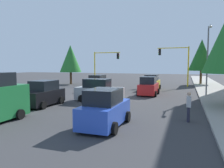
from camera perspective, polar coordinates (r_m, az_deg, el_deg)
The scene contains 14 objects.
ground_plane at distance 20.80m, azimuth -1.34°, elevation -3.72°, with size 120.00×120.00×0.00m, color #353538.
sidewalk_kerb at distance 24.65m, azimuth 26.74°, elevation -2.70°, with size 80.00×4.00×0.15m, color gray.
traffic_signal_far_right at distance 35.65m, azimuth -1.93°, elevation 6.13°, with size 0.36×4.59×5.40m.
traffic_signal_far_left at distance 33.28m, azimuth 16.79°, elevation 6.56°, with size 0.36×4.59×5.90m.
street_lamp_curbside at distance 22.96m, azimuth 24.37°, elevation 7.55°, with size 2.15×0.28×7.00m.
tree_roadside_far at distance 37.34m, azimuth 22.92°, elevation 7.16°, with size 4.01×4.01×7.31m.
tree_opposite_side at distance 36.19m, azimuth -11.07°, elevation 6.69°, with size 3.58×3.58×6.51m.
car_silver at distance 18.84m, azimuth -3.56°, elevation -1.89°, with size 2.01×4.18×1.98m.
car_blue at distance 11.08m, azimuth -1.92°, elevation -6.83°, with size 3.79×2.00×1.98m.
car_yellow at distance 27.69m, azimuth 10.60°, elevation 0.26°, with size 3.93×2.02×1.98m.
car_orange at distance 26.29m, azimuth -4.04°, elevation 0.08°, with size 3.87×2.05×1.98m.
car_red at distance 22.92m, azimuth 9.78°, elevation -0.72°, with size 3.66×2.01×1.98m.
car_black at distance 17.60m, azimuth -18.03°, elevation -2.63°, with size 3.77×2.05×1.98m.
pedestrian_crossing at distance 12.69m, azimuth 19.87°, elevation -5.54°, with size 0.40×0.24×1.70m.
Camera 1 is at (19.23, 7.24, 3.18)m, focal length 34.05 mm.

